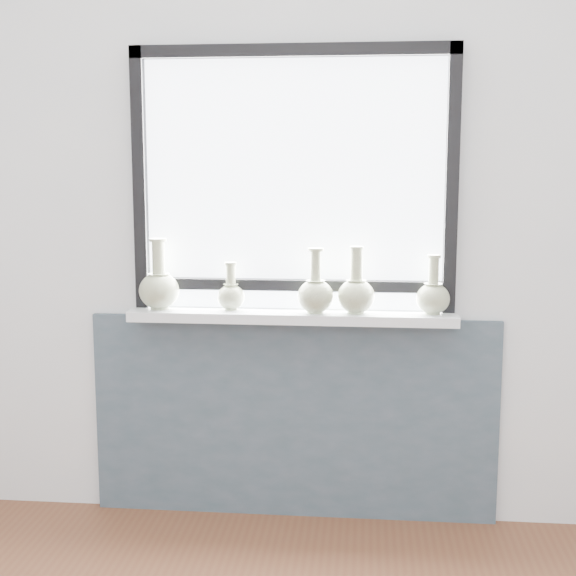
# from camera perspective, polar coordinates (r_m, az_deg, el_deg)

# --- Properties ---
(back_wall) EXTENTS (3.60, 0.02, 2.60)m
(back_wall) POSITION_cam_1_polar(r_m,az_deg,el_deg) (3.28, 0.45, 5.54)
(back_wall) COLOR silver
(back_wall) RESTS_ON ground
(apron_panel) EXTENTS (1.70, 0.03, 0.86)m
(apron_panel) POSITION_cam_1_polar(r_m,az_deg,el_deg) (3.42, 0.38, -9.22)
(apron_panel) COLOR #45515F
(apron_panel) RESTS_ON ground
(windowsill) EXTENTS (1.32, 0.18, 0.04)m
(windowsill) POSITION_cam_1_polar(r_m,az_deg,el_deg) (3.24, 0.28, -2.01)
(windowsill) COLOR silver
(windowsill) RESTS_ON apron_panel
(window) EXTENTS (1.30, 0.06, 1.05)m
(window) POSITION_cam_1_polar(r_m,az_deg,el_deg) (3.24, 0.39, 7.99)
(window) COLOR black
(window) RESTS_ON windowsill
(vase_a) EXTENTS (0.16, 0.16, 0.29)m
(vase_a) POSITION_cam_1_polar(r_m,az_deg,el_deg) (3.31, -9.15, 0.07)
(vase_a) COLOR #AFB88F
(vase_a) RESTS_ON windowsill
(vase_b) EXTENTS (0.11, 0.11, 0.20)m
(vase_b) POSITION_cam_1_polar(r_m,az_deg,el_deg) (3.26, -4.08, -0.44)
(vase_b) COLOR #AFB88F
(vase_b) RESTS_ON windowsill
(vase_c) EXTENTS (0.14, 0.14, 0.26)m
(vase_c) POSITION_cam_1_polar(r_m,az_deg,el_deg) (3.19, 1.97, -0.37)
(vase_c) COLOR #AFB88F
(vase_c) RESTS_ON windowsill
(vase_d) EXTENTS (0.15, 0.15, 0.27)m
(vase_d) POSITION_cam_1_polar(r_m,az_deg,el_deg) (3.19, 4.87, -0.32)
(vase_d) COLOR #AFB88F
(vase_d) RESTS_ON windowsill
(vase_e) EXTENTS (0.13, 0.13, 0.24)m
(vase_e) POSITION_cam_1_polar(r_m,az_deg,el_deg) (3.21, 10.27, -0.54)
(vase_e) COLOR #AFB88F
(vase_e) RESTS_ON windowsill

